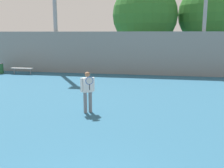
# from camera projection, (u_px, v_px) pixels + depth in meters

# --- Properties ---
(tennis_player) EXTENTS (0.54, 0.52, 1.66)m
(tennis_player) POSITION_uv_depth(u_px,v_px,m) (88.00, 90.00, 10.41)
(tennis_player) COLOR slate
(tennis_player) RESTS_ON ground_plane
(bench_courtside_near) EXTENTS (1.71, 0.40, 0.50)m
(bench_courtside_near) POSITION_uv_depth(u_px,v_px,m) (22.00, 68.00, 20.24)
(bench_courtside_near) COLOR white
(bench_courtside_near) RESTS_ON ground_plane
(trash_bin) EXTENTS (0.53, 0.53, 0.81)m
(trash_bin) POSITION_uv_depth(u_px,v_px,m) (0.00, 68.00, 20.57)
(trash_bin) COLOR #235B33
(trash_bin) RESTS_ON ground_plane
(back_fence) EXTENTS (24.02, 0.06, 3.25)m
(back_fence) POSITION_uv_depth(u_px,v_px,m) (144.00, 54.00, 19.67)
(back_fence) COLOR gray
(back_fence) RESTS_ON ground_plane
(tree_green_tall) EXTENTS (5.45, 5.45, 7.51)m
(tree_green_tall) POSITION_uv_depth(u_px,v_px,m) (209.00, 14.00, 23.17)
(tree_green_tall) COLOR brown
(tree_green_tall) RESTS_ON ground_plane
(tree_green_broad) EXTENTS (5.78, 5.78, 7.60)m
(tree_green_broad) POSITION_uv_depth(u_px,v_px,m) (145.00, 15.00, 23.42)
(tree_green_broad) COLOR brown
(tree_green_broad) RESTS_ON ground_plane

